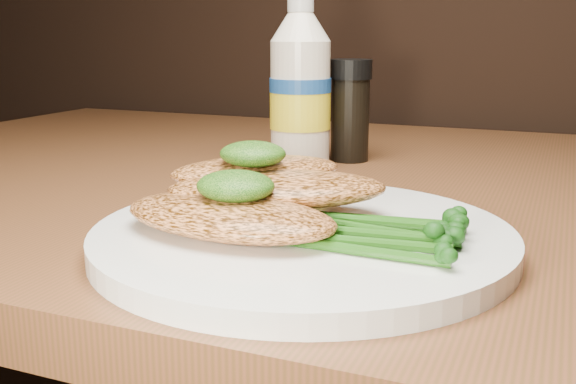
% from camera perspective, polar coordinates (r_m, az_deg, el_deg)
% --- Properties ---
extents(plate, '(0.29, 0.29, 0.02)m').
position_cam_1_polar(plate, '(0.47, 1.25, -3.88)').
color(plate, white).
rests_on(plate, dining_table).
extents(chicken_front, '(0.16, 0.10, 0.03)m').
position_cam_1_polar(chicken_front, '(0.46, -5.03, -2.05)').
color(chicken_front, '#EA894A').
rests_on(chicken_front, plate).
extents(chicken_mid, '(0.18, 0.14, 0.02)m').
position_cam_1_polar(chicken_mid, '(0.49, -0.89, 0.27)').
color(chicken_mid, '#EA894A').
rests_on(chicken_mid, plate).
extents(chicken_back, '(0.15, 0.14, 0.02)m').
position_cam_1_polar(chicken_back, '(0.53, -2.70, 1.83)').
color(chicken_back, '#EA894A').
rests_on(chicken_back, plate).
extents(pesto_front, '(0.06, 0.06, 0.02)m').
position_cam_1_polar(pesto_front, '(0.46, -4.46, 0.52)').
color(pesto_front, black).
rests_on(pesto_front, chicken_front).
extents(pesto_back, '(0.05, 0.05, 0.02)m').
position_cam_1_polar(pesto_back, '(0.51, -2.99, 3.24)').
color(pesto_back, black).
rests_on(pesto_back, chicken_back).
extents(broccolini_bundle, '(0.18, 0.15, 0.02)m').
position_cam_1_polar(broccolini_bundle, '(0.45, 7.00, -2.63)').
color(broccolini_bundle, '#215913').
rests_on(broccolini_bundle, plate).
extents(mayo_bottle, '(0.07, 0.07, 0.19)m').
position_cam_1_polar(mayo_bottle, '(0.75, 1.05, 9.48)').
color(mayo_bottle, white).
rests_on(mayo_bottle, dining_table).
extents(pepper_grinder, '(0.05, 0.05, 0.12)m').
position_cam_1_polar(pepper_grinder, '(0.79, 5.28, 6.85)').
color(pepper_grinder, black).
rests_on(pepper_grinder, dining_table).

